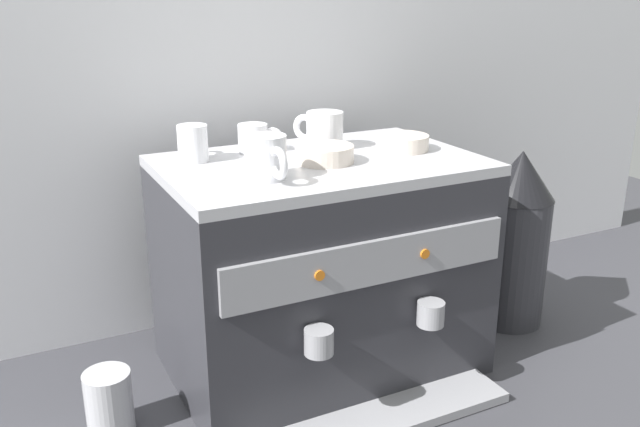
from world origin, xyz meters
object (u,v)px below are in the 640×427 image
espresso_machine (321,267)px  ceramic_cup_1 (323,130)px  ceramic_cup_3 (255,138)px  milk_pitcher (109,402)px  ceramic_bowl_1 (324,154)px  coffee_grinder (515,238)px  ceramic_cup_2 (267,158)px  ceramic_cup_0 (193,143)px  ceramic_bowl_0 (401,142)px

espresso_machine → ceramic_cup_1: size_ratio=5.54×
ceramic_cup_3 → milk_pitcher: ceramic_cup_3 is taller
ceramic_cup_3 → ceramic_bowl_1: bearing=-58.0°
ceramic_cup_3 → milk_pitcher: size_ratio=0.76×
milk_pitcher → ceramic_cup_3: bearing=23.8°
ceramic_bowl_1 → espresso_machine: bearing=82.5°
ceramic_cup_3 → coffee_grinder: (0.63, -0.16, -0.29)m
ceramic_cup_2 → ceramic_bowl_1: ceramic_cup_2 is taller
ceramic_cup_0 → ceramic_cup_2: bearing=-67.2°
ceramic_cup_2 → ceramic_cup_3: bearing=74.3°
ceramic_cup_3 → ceramic_bowl_0: 0.33m
ceramic_cup_0 → ceramic_cup_1: size_ratio=0.86×
ceramic_bowl_1 → milk_pitcher: 0.65m
coffee_grinder → espresso_machine: bearing=176.9°
ceramic_cup_2 → ceramic_bowl_0: 0.38m
ceramic_cup_2 → coffee_grinder: ceramic_cup_2 is taller
ceramic_cup_3 → ceramic_bowl_0: size_ratio=0.83×
espresso_machine → coffee_grinder: espresso_machine is taller
espresso_machine → ceramic_bowl_1: ceramic_bowl_1 is taller
espresso_machine → ceramic_bowl_0: bearing=2.5°
ceramic_cup_3 → espresso_machine: bearing=-54.1°
ceramic_cup_0 → ceramic_cup_2: size_ratio=0.82×
ceramic_cup_2 → coffee_grinder: (0.69, 0.05, -0.30)m
ceramic_cup_2 → milk_pitcher: bearing=172.2°
ceramic_cup_2 → ceramic_bowl_1: 0.17m
espresso_machine → ceramic_cup_2: (-0.16, -0.08, 0.29)m
ceramic_cup_2 → coffee_grinder: 0.76m
coffee_grinder → ceramic_cup_2: bearing=-175.5°
ceramic_cup_0 → ceramic_bowl_1: size_ratio=0.84×
espresso_machine → ceramic_bowl_1: bearing=-97.5°
ceramic_bowl_0 → milk_pitcher: (-0.69, -0.05, -0.44)m
espresso_machine → ceramic_bowl_1: size_ratio=5.43×
ceramic_cup_1 → ceramic_cup_0: bearing=176.4°
ceramic_bowl_1 → coffee_grinder: size_ratio=0.27×
ceramic_cup_0 → ceramic_cup_2: (0.08, -0.20, 0.00)m
espresso_machine → milk_pitcher: bearing=-175.5°
coffee_grinder → ceramic_bowl_1: bearing=178.8°
ceramic_bowl_1 → coffee_grinder: 0.60m
espresso_machine → ceramic_bowl_0: ceramic_bowl_0 is taller
ceramic_bowl_0 → ceramic_bowl_1: bearing=-172.8°
ceramic_bowl_0 → milk_pitcher: 0.82m
coffee_grinder → ceramic_cup_1: bearing=165.2°
coffee_grinder → ceramic_bowl_0: bearing=173.5°
ceramic_cup_2 → espresso_machine: bearing=27.8°
ceramic_bowl_0 → milk_pitcher: ceramic_bowl_0 is taller
ceramic_cup_1 → ceramic_cup_2: bearing=-139.4°
milk_pitcher → ceramic_cup_1: bearing=14.2°
ceramic_cup_0 → ceramic_bowl_1: 0.27m
ceramic_cup_0 → ceramic_cup_1: (0.30, -0.02, 0.00)m
ceramic_bowl_1 → milk_pitcher: ceramic_bowl_1 is taller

